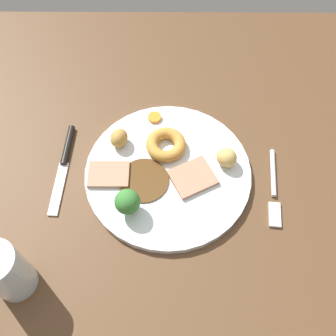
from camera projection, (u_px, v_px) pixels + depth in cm
name	position (u px, v px, depth cm)	size (l,w,h in cm)	color
dining_table	(183.00, 166.00, 74.05)	(120.00, 84.00, 3.60)	brown
dinner_plate	(168.00, 173.00, 70.41)	(29.66, 29.66, 1.40)	white
gravy_pool	(144.00, 180.00, 68.66)	(8.84, 8.84, 0.30)	#563819
meat_slice_main	(193.00, 177.00, 68.68)	(7.26, 6.14, 0.80)	tan
meat_slice_under	(109.00, 174.00, 68.97)	(7.17, 5.11, 0.80)	tan
yorkshire_pudding	(166.00, 145.00, 71.37)	(7.34, 7.34, 2.17)	#C68938
roast_potato_left	(227.00, 157.00, 69.14)	(3.77, 3.35, 3.58)	#D8B260
roast_potato_right	(119.00, 138.00, 71.42)	(3.64, 3.06, 3.34)	#BC8C42
carrot_coin_front	(155.00, 117.00, 75.53)	(2.54, 2.54, 0.63)	orange
broccoli_floret	(127.00, 202.00, 63.41)	(4.24, 4.24, 5.18)	#8CB766
fork	(274.00, 189.00, 69.06)	(2.90, 15.32, 0.90)	silver
knife	(64.00, 161.00, 72.03)	(2.48, 18.55, 1.20)	black
water_glass	(6.00, 272.00, 56.45)	(6.35, 6.35, 11.01)	silver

